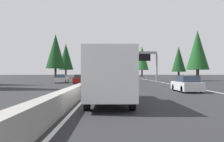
% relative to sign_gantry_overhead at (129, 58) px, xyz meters
% --- Properties ---
extents(ground_plane, '(320.00, 320.00, 0.00)m').
position_rel_sign_gantry_overhead_xyz_m(ground_plane, '(10.66, 6.04, -4.99)').
color(ground_plane, '#262628').
extents(median_barrier, '(180.00, 0.56, 0.90)m').
position_rel_sign_gantry_overhead_xyz_m(median_barrier, '(30.66, 6.34, -4.54)').
color(median_barrier, gray).
rests_on(median_barrier, ground).
extents(shoulder_stripe_right, '(160.00, 0.16, 0.01)m').
position_rel_sign_gantry_overhead_xyz_m(shoulder_stripe_right, '(20.66, -5.48, -4.98)').
color(shoulder_stripe_right, silver).
rests_on(shoulder_stripe_right, ground).
extents(shoulder_stripe_median, '(160.00, 0.16, 0.01)m').
position_rel_sign_gantry_overhead_xyz_m(shoulder_stripe_median, '(20.66, 5.79, -4.98)').
color(shoulder_stripe_median, silver).
rests_on(shoulder_stripe_median, ground).
extents(sign_gantry_overhead, '(0.50, 12.68, 6.27)m').
position_rel_sign_gantry_overhead_xyz_m(sign_gantry_overhead, '(0.00, 0.00, 0.00)').
color(sign_gantry_overhead, gray).
rests_on(sign_gantry_overhead, ground).
extents(box_truck_near_right, '(8.50, 2.40, 2.95)m').
position_rel_sign_gantry_overhead_xyz_m(box_truck_near_right, '(-36.99, 4.13, -3.38)').
color(box_truck_near_right, white).
rests_on(box_truck_near_right, ground).
extents(sedan_far_left, '(4.40, 1.80, 1.47)m').
position_rel_sign_gantry_overhead_xyz_m(sedan_far_left, '(-28.73, -3.04, -4.31)').
color(sedan_far_left, silver).
rests_on(sedan_far_left, ground).
extents(sedan_mid_left, '(4.40, 1.80, 1.47)m').
position_rel_sign_gantry_overhead_xyz_m(sedan_mid_left, '(6.96, 4.21, -4.31)').
color(sedan_mid_left, slate).
rests_on(sedan_mid_left, ground).
extents(bus_mid_center, '(11.50, 2.55, 3.10)m').
position_rel_sign_gantry_overhead_xyz_m(bus_mid_center, '(68.25, 4.18, -3.27)').
color(bus_mid_center, '#1E4793').
rests_on(bus_mid_center, ground).
extents(sedan_distant_b, '(4.40, 1.80, 1.47)m').
position_rel_sign_gantry_overhead_xyz_m(sedan_distant_b, '(13.61, 4.42, -4.31)').
color(sedan_distant_b, red).
rests_on(sedan_distant_b, ground).
extents(pickup_far_right, '(5.60, 2.00, 1.86)m').
position_rel_sign_gantry_overhead_xyz_m(pickup_far_right, '(53.48, -3.09, -4.08)').
color(pickup_far_right, silver).
rests_on(pickup_far_right, ground).
extents(minivan_near_center, '(5.00, 1.95, 1.69)m').
position_rel_sign_gantry_overhead_xyz_m(minivan_near_center, '(-3.83, 4.12, -4.04)').
color(minivan_near_center, slate).
rests_on(minivan_near_center, ground).
extents(oncoming_near, '(4.40, 1.80, 1.47)m').
position_rel_sign_gantry_overhead_xyz_m(oncoming_near, '(-8.69, 12.38, -4.31)').
color(oncoming_near, silver).
rests_on(oncoming_near, ground).
extents(oncoming_far, '(4.40, 1.80, 1.47)m').
position_rel_sign_gantry_overhead_xyz_m(oncoming_far, '(-11.08, 8.95, -4.31)').
color(oncoming_far, maroon).
rests_on(oncoming_far, ground).
extents(conifer_right_mid, '(4.93, 4.93, 11.21)m').
position_rel_sign_gantry_overhead_xyz_m(conifer_right_mid, '(2.30, -15.54, 1.82)').
color(conifer_right_mid, '#4C3823').
rests_on(conifer_right_mid, ground).
extents(conifer_right_far, '(4.18, 4.18, 9.49)m').
position_rel_sign_gantry_overhead_xyz_m(conifer_right_far, '(19.89, -16.44, 0.77)').
color(conifer_right_far, '#4C3823').
rests_on(conifer_right_far, ground).
extents(conifer_right_distant, '(6.16, 6.16, 14.01)m').
position_rel_sign_gantry_overhead_xyz_m(conifer_right_distant, '(58.81, -10.96, 3.53)').
color(conifer_right_distant, '#4C3823').
rests_on(conifer_right_distant, ground).
extents(conifer_left_mid, '(6.65, 6.65, 15.11)m').
position_rel_sign_gantry_overhead_xyz_m(conifer_left_mid, '(32.25, 22.52, 4.21)').
color(conifer_left_mid, '#4C3823').
rests_on(conifer_left_mid, ground).
extents(conifer_left_far, '(6.05, 6.05, 13.74)m').
position_rel_sign_gantry_overhead_xyz_m(conifer_left_far, '(47.80, 21.73, 3.37)').
color(conifer_left_far, '#4C3823').
rests_on(conifer_left_far, ground).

